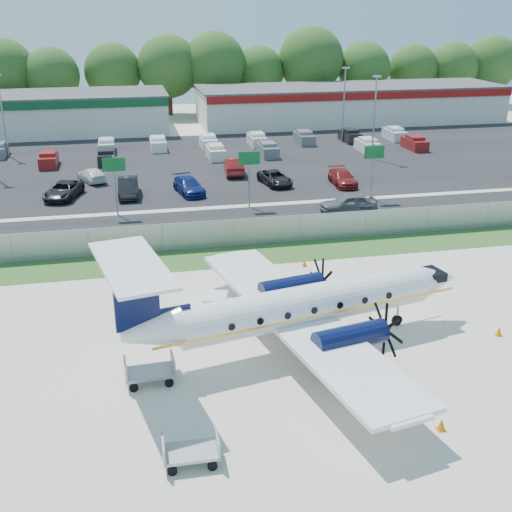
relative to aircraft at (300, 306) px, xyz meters
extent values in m
plane|color=beige|center=(-0.75, 1.01, -2.27)|extent=(170.00, 170.00, 0.00)
cube|color=#2D561E|center=(-0.75, 13.01, -2.26)|extent=(170.00, 4.00, 0.02)
cube|color=black|center=(-0.75, 20.01, -2.26)|extent=(170.00, 8.00, 0.02)
cube|color=black|center=(-0.75, 41.01, -2.26)|extent=(170.00, 32.00, 0.02)
cube|color=gray|center=(-0.75, 15.01, -1.27)|extent=(120.00, 0.02, 1.90)
cube|color=gray|center=(-0.75, 15.01, -0.29)|extent=(120.00, 0.06, 0.06)
cube|color=gray|center=(-0.75, 15.01, -2.22)|extent=(120.00, 0.06, 0.06)
cube|color=silver|center=(25.25, 63.01, 0.23)|extent=(44.00, 12.00, 5.00)
cube|color=#474749|center=(25.25, 63.01, 2.85)|extent=(44.40, 12.40, 0.24)
cube|color=maroon|center=(25.25, 56.91, 2.23)|extent=(44.00, 0.20, 1.00)
cylinder|color=gray|center=(-8.75, 24.01, 0.23)|extent=(0.14, 0.14, 5.00)
cube|color=#0C5923|center=(-8.75, 23.86, 2.03)|extent=(1.80, 0.08, 1.10)
cylinder|color=gray|center=(2.25, 24.01, 0.23)|extent=(0.14, 0.14, 5.00)
cube|color=#0C5923|center=(2.25, 23.86, 2.03)|extent=(1.80, 0.08, 1.10)
cylinder|color=gray|center=(13.25, 24.01, 0.23)|extent=(0.14, 0.14, 5.00)
cube|color=#0C5923|center=(13.25, 23.86, 2.03)|extent=(1.80, 0.08, 1.10)
cylinder|color=gray|center=(19.25, 39.01, 2.23)|extent=(0.18, 0.18, 9.00)
cube|color=gray|center=(19.25, 39.01, 6.73)|extent=(0.90, 0.35, 0.18)
cylinder|color=gray|center=(-20.75, 49.01, 2.23)|extent=(0.18, 0.18, 9.00)
cylinder|color=gray|center=(19.25, 49.01, 2.23)|extent=(0.18, 0.18, 9.00)
cube|color=gray|center=(19.25, 49.01, 6.73)|extent=(0.90, 0.35, 0.18)
cylinder|color=white|center=(0.41, 0.08, 0.00)|extent=(13.32, 4.57, 2.00)
cone|color=white|center=(8.01, 1.62, 0.00)|extent=(2.67, 2.42, 2.00)
cone|color=white|center=(-7.39, -1.49, 0.21)|extent=(3.08, 2.51, 2.00)
cube|color=black|center=(7.80, 1.58, 0.37)|extent=(1.20, 1.53, 0.47)
cube|color=white|center=(-0.10, -0.02, -0.58)|extent=(6.98, 18.86, 0.23)
cylinder|color=black|center=(1.64, -2.79, -0.42)|extent=(3.74, 1.85, 1.16)
cylinder|color=black|center=(0.43, 3.21, -0.42)|extent=(3.74, 1.85, 1.16)
cube|color=black|center=(-7.91, -1.60, 2.00)|extent=(2.00, 0.58, 3.06)
cube|color=white|center=(-8.01, -1.62, 3.53)|extent=(3.78, 6.91, 0.15)
cylinder|color=gray|center=(5.79, 1.17, -1.58)|extent=(0.13, 0.13, 1.37)
cylinder|color=black|center=(5.79, 1.17, -1.97)|extent=(0.62, 0.30, 0.59)
cylinder|color=black|center=(0.50, -3.02, -1.93)|extent=(0.75, 0.55, 0.68)
cylinder|color=black|center=(-0.71, 2.98, -1.93)|extent=(0.75, 0.55, 0.68)
cube|color=white|center=(-4.21, 3.94, -1.66)|extent=(3.17, 2.45, 0.78)
cube|color=white|center=(-3.68, 3.77, -1.04)|extent=(1.61, 1.76, 0.56)
cube|color=black|center=(-3.20, 3.61, -1.02)|extent=(0.57, 1.23, 0.45)
cylinder|color=black|center=(-5.43, 3.42, -1.93)|extent=(0.71, 0.44, 0.67)
cylinder|color=black|center=(-4.90, 5.08, -1.93)|extent=(0.71, 0.44, 0.67)
cylinder|color=black|center=(-3.52, 2.80, -1.93)|extent=(0.71, 0.44, 0.67)
cylinder|color=black|center=(-2.99, 4.46, -1.93)|extent=(0.71, 0.44, 0.67)
cube|color=gray|center=(-7.56, -1.73, -1.76)|extent=(2.31, 1.45, 0.14)
cube|color=gray|center=(-8.63, -1.78, -1.42)|extent=(0.15, 1.36, 0.68)
cube|color=gray|center=(-6.49, -1.69, -1.42)|extent=(0.15, 1.36, 0.68)
cylinder|color=black|center=(-8.32, -2.39, -2.07)|extent=(0.41, 0.15, 0.41)
cylinder|color=black|center=(-8.37, -1.15, -2.07)|extent=(0.41, 0.15, 0.41)
cylinder|color=black|center=(-6.74, -2.32, -2.07)|extent=(0.41, 0.15, 0.41)
cylinder|color=black|center=(-6.79, -1.08, -2.07)|extent=(0.41, 0.15, 0.41)
cube|color=gray|center=(-6.37, -7.67, -1.79)|extent=(2.15, 1.32, 0.13)
cube|color=gray|center=(-7.38, -7.65, -1.47)|extent=(0.11, 1.28, 0.64)
cube|color=gray|center=(-5.36, -7.69, -1.47)|extent=(0.11, 1.28, 0.64)
cylinder|color=black|center=(-7.12, -8.24, -2.08)|extent=(0.38, 0.13, 0.38)
cylinder|color=black|center=(-7.10, -7.07, -2.08)|extent=(0.38, 0.13, 0.38)
cylinder|color=black|center=(-5.64, -8.26, -2.08)|extent=(0.38, 0.13, 0.38)
cylinder|color=black|center=(-5.61, -7.10, -2.08)|extent=(0.38, 0.13, 0.38)
cone|color=orange|center=(10.55, -1.02, -2.02)|extent=(0.33, 0.33, 0.50)
cube|color=orange|center=(10.55, -1.02, -2.25)|extent=(0.35, 0.35, 0.03)
cone|color=orange|center=(3.83, -7.78, -2.01)|extent=(0.35, 0.35, 0.52)
cube|color=orange|center=(3.83, -7.78, -2.25)|extent=(0.37, 0.37, 0.03)
cone|color=orange|center=(3.22, 10.25, -2.03)|extent=(0.32, 0.32, 0.48)
cube|color=orange|center=(3.22, 10.25, -2.26)|extent=(0.34, 0.34, 0.03)
imported|color=#595B5E|center=(10.01, 20.85, -2.27)|extent=(4.84, 2.15, 1.62)
imported|color=black|center=(-13.40, 30.16, -2.27)|extent=(3.75, 5.69, 1.45)
imported|color=black|center=(-7.71, 29.64, -2.27)|extent=(1.89, 5.12, 1.67)
imported|color=navy|center=(-2.28, 29.34, -2.27)|extent=(2.89, 5.26, 1.44)
imported|color=black|center=(6.14, 30.72, -2.27)|extent=(2.94, 5.07, 1.33)
imported|color=maroon|center=(12.44, 29.28, -2.27)|extent=(2.21, 4.94, 1.41)
imported|color=silver|center=(-11.10, 35.65, -2.27)|extent=(3.33, 4.77, 1.28)
imported|color=maroon|center=(3.01, 35.66, -2.27)|extent=(2.29, 5.31, 1.70)
camera|label=1|loc=(-8.05, -27.47, 13.89)|focal=45.00mm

